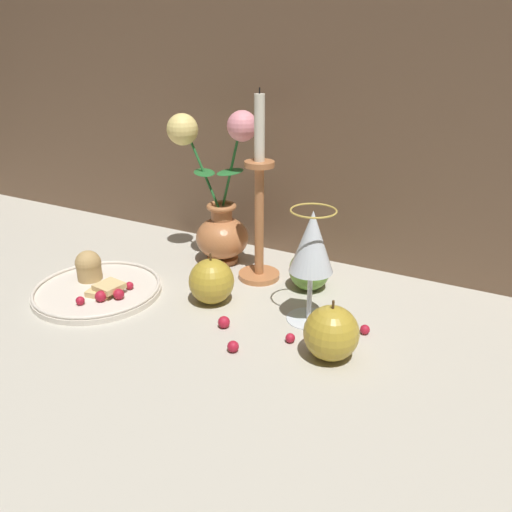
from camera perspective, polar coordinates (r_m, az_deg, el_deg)
The scene contains 12 objects.
ground_plane at distance 0.89m, azimuth -3.77°, elevation -4.70°, with size 2.40×2.40×0.00m, color #B7B2A3.
vase at distance 0.99m, azimuth -4.28°, elevation 5.46°, with size 0.18×0.11×0.30m.
plate_with_pastries at distance 0.94m, azimuth -17.76°, elevation -3.25°, with size 0.23×0.23×0.07m.
wine_glass at distance 0.77m, azimuth 6.46°, elevation 1.14°, with size 0.07×0.07×0.19m.
candlestick at distance 0.91m, azimuth 0.37°, elevation 4.78°, with size 0.08×0.08×0.35m.
apple_beside_vase at distance 0.86m, azimuth -5.11°, elevation -2.89°, with size 0.08×0.08×0.09m.
apple_near_glass at distance 0.72m, azimuth 8.59°, elevation -8.70°, with size 0.08×0.08×0.09m.
apple_at_table_edge at distance 0.90m, azimuth 6.14°, elevation -1.59°, with size 0.07×0.07×0.09m.
berry_near_plate at distance 0.79m, azimuth -3.69°, elevation -7.54°, with size 0.02×0.02×0.02m, color #AD192D.
berry_front_center at distance 0.74m, azimuth -2.64°, elevation -10.29°, with size 0.02×0.02×0.02m, color #AD192D.
berry_by_glass_stem at distance 0.76m, azimuth 3.94°, elevation -9.33°, with size 0.01×0.01×0.01m, color #AD192D.
berry_under_candlestick at distance 0.79m, azimuth 12.24°, elevation -8.37°, with size 0.02×0.02×0.02m, color #AD192D.
Camera 1 is at (0.42, -0.66, 0.42)m, focal length 35.00 mm.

